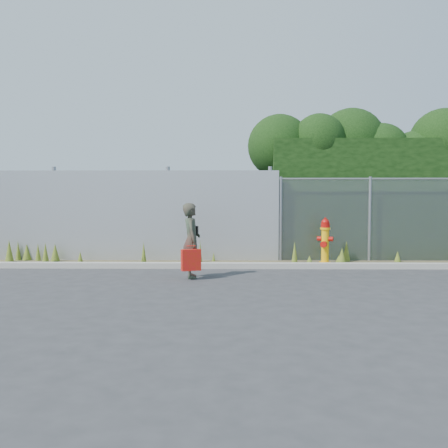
% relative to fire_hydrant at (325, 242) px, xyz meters
% --- Properties ---
extents(ground, '(80.00, 80.00, 0.00)m').
position_rel_fire_hydrant_xyz_m(ground, '(-2.03, -2.44, -0.53)').
color(ground, '#313234').
rests_on(ground, ground).
extents(curb, '(16.00, 0.22, 0.12)m').
position_rel_fire_hydrant_xyz_m(curb, '(-2.03, -0.64, -0.47)').
color(curb, '#9C978D').
rests_on(curb, ground).
extents(weed_strip, '(16.00, 1.26, 0.54)m').
position_rel_fire_hydrant_xyz_m(weed_strip, '(-2.89, 0.05, -0.40)').
color(weed_strip, brown).
rests_on(weed_strip, ground).
extents(corrugated_fence, '(8.50, 0.21, 2.30)m').
position_rel_fire_hydrant_xyz_m(corrugated_fence, '(-5.27, 0.57, 0.57)').
color(corrugated_fence, '#A6A8AD').
rests_on(corrugated_fence, ground).
extents(chainlink_fence, '(6.50, 0.07, 2.05)m').
position_rel_fire_hydrant_xyz_m(chainlink_fence, '(2.22, 0.56, 0.50)').
color(chainlink_fence, gray).
rests_on(chainlink_fence, ground).
extents(hedge, '(7.92, 2.21, 3.90)m').
position_rel_fire_hydrant_xyz_m(hedge, '(2.36, 1.58, 1.63)').
color(hedge, black).
rests_on(hedge, ground).
extents(fire_hydrant, '(0.36, 0.33, 1.09)m').
position_rel_fire_hydrant_xyz_m(fire_hydrant, '(0.00, 0.00, 0.00)').
color(fire_hydrant, '#FFB90D').
rests_on(fire_hydrant, ground).
extents(woman, '(0.43, 0.58, 1.46)m').
position_rel_fire_hydrant_xyz_m(woman, '(-2.95, -1.89, 0.20)').
color(woman, '#0E593C').
rests_on(woman, ground).
extents(red_tote_bag, '(0.37, 0.13, 0.48)m').
position_rel_fire_hydrant_xyz_m(red_tote_bag, '(-2.94, -2.16, -0.14)').
color(red_tote_bag, '#AE2809').
extents(black_shoulder_bag, '(0.21, 0.09, 0.16)m').
position_rel_fire_hydrant_xyz_m(black_shoulder_bag, '(-2.93, -1.78, 0.40)').
color(black_shoulder_bag, black).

